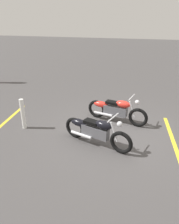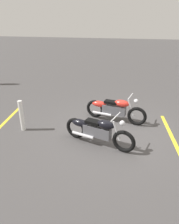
{
  "view_description": "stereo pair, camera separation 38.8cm",
  "coord_description": "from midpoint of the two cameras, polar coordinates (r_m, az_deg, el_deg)",
  "views": [
    {
      "loc": [
        -0.73,
        6.08,
        3.52
      ],
      "look_at": [
        0.81,
        0.0,
        0.65
      ],
      "focal_mm": 34.34,
      "sensor_mm": 36.0,
      "label": 1
    },
    {
      "loc": [
        -0.35,
        6.17,
        3.52
      ],
      "look_at": [
        0.81,
        0.0,
        0.65
      ],
      "focal_mm": 34.34,
      "sensor_mm": 36.0,
      "label": 2
    }
  ],
  "objects": [
    {
      "name": "motorcycle_dark_foreground",
      "position": [
        6.22,
        0.15,
        -4.88
      ],
      "size": [
        2.15,
        0.86,
        1.04
      ],
      "rotation": [
        0.0,
        0.0,
        2.82
      ],
      "color": "black",
      "rests_on": "ground"
    },
    {
      "name": "parking_stripe_mid",
      "position": [
        8.11,
        -23.69,
        -3.37
      ],
      "size": [
        0.39,
        3.2,
        0.01
      ],
      "primitive_type": "cube",
      "rotation": [
        0.0,
        0.0,
        1.65
      ],
      "color": "yellow",
      "rests_on": "ground"
    },
    {
      "name": "ground_plane",
      "position": [
        7.08,
        4.9,
        -5.31
      ],
      "size": [
        60.0,
        60.0,
        0.0
      ],
      "primitive_type": "plane",
      "color": "#474444"
    },
    {
      "name": "bollard_post",
      "position": [
        7.35,
        -19.07,
        -0.97
      ],
      "size": [
        0.14,
        0.14,
        1.04
      ],
      "primitive_type": "cylinder",
      "color": "white",
      "rests_on": "ground"
    },
    {
      "name": "motorcycle_bright_foreground",
      "position": [
        7.62,
        5.04,
        0.82
      ],
      "size": [
        2.19,
        0.75,
        1.04
      ],
      "rotation": [
        0.0,
        0.0,
        2.91
      ],
      "color": "black",
      "rests_on": "ground"
    },
    {
      "name": "parking_stripe_near",
      "position": [
        7.14,
        19.78,
        -6.54
      ],
      "size": [
        0.39,
        3.2,
        0.01
      ],
      "primitive_type": "cube",
      "rotation": [
        0.0,
        0.0,
        1.65
      ],
      "color": "yellow",
      "rests_on": "ground"
    }
  ]
}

